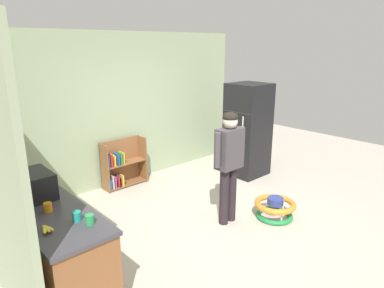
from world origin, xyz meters
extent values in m
plane|color=#BBB3A2|center=(0.00, 0.00, 0.00)|extent=(12.00, 12.00, 0.00)
cube|color=#9AAD85|center=(0.00, 2.33, 1.35)|extent=(5.20, 0.06, 2.70)
cube|color=brown|center=(-2.20, 0.38, 0.43)|extent=(0.60, 1.96, 0.86)
cube|color=#403D44|center=(-2.20, 0.38, 0.88)|extent=(0.64, 2.00, 0.04)
sphere|color=silver|center=(-1.89, -0.27, 0.56)|extent=(0.04, 0.04, 0.04)
sphere|color=silver|center=(-1.89, 0.38, 0.56)|extent=(0.04, 0.04, 0.04)
sphere|color=silver|center=(-1.89, 1.04, 0.56)|extent=(0.04, 0.04, 0.04)
cube|color=black|center=(1.90, 1.02, 0.89)|extent=(0.70, 0.68, 1.78)
cylinder|color=silver|center=(1.53, 0.85, 0.98)|extent=(0.02, 0.02, 0.50)
cube|color=#333333|center=(1.54, 1.02, 1.28)|extent=(0.01, 0.67, 0.01)
cube|color=brown|center=(-0.60, 2.11, 0.42)|extent=(0.02, 0.28, 0.85)
cube|color=brown|center=(0.18, 2.11, 0.42)|extent=(0.02, 0.28, 0.85)
cube|color=brown|center=(-0.21, 2.24, 0.42)|extent=(0.80, 0.02, 0.85)
cube|color=brown|center=(-0.21, 2.11, 0.03)|extent=(0.76, 0.24, 0.02)
cube|color=brown|center=(-0.21, 2.11, 0.43)|extent=(0.76, 0.24, 0.02)
cube|color=#225BA6|center=(-0.56, 2.08, 0.13)|extent=(0.03, 0.17, 0.19)
cube|color=#1F4D9E|center=(-0.56, 2.08, 0.56)|extent=(0.02, 0.17, 0.23)
cube|color=beige|center=(-0.50, 2.08, 0.16)|extent=(0.02, 0.17, 0.24)
cube|color=red|center=(-0.50, 2.08, 0.56)|extent=(0.03, 0.17, 0.22)
cube|color=#8C4192|center=(-0.45, 2.08, 0.15)|extent=(0.02, 0.17, 0.21)
cube|color=gold|center=(-0.44, 2.08, 0.54)|extent=(0.02, 0.17, 0.19)
cube|color=#453F3E|center=(-0.37, 2.08, 0.14)|extent=(0.02, 0.17, 0.21)
cube|color=#2856A0|center=(-0.37, 2.08, 0.55)|extent=(0.02, 0.17, 0.21)
cube|color=red|center=(-0.37, 2.08, 0.13)|extent=(0.03, 0.17, 0.18)
cube|color=#2B8541|center=(-0.31, 2.08, 0.55)|extent=(0.03, 0.17, 0.21)
cube|color=gold|center=(-0.30, 2.08, 0.14)|extent=(0.03, 0.17, 0.20)
cube|color=gold|center=(-0.26, 2.08, 0.55)|extent=(0.02, 0.17, 0.21)
cylinder|color=black|center=(0.09, -0.04, 0.41)|extent=(0.13, 0.13, 0.83)
cylinder|color=black|center=(0.25, -0.04, 0.41)|extent=(0.13, 0.13, 0.83)
cube|color=#433E43|center=(0.17, -0.04, 1.11)|extent=(0.38, 0.22, 0.56)
cylinder|color=#433E43|center=(-0.07, -0.04, 1.14)|extent=(0.09, 0.09, 0.48)
cylinder|color=#433E43|center=(0.41, -0.04, 1.14)|extent=(0.09, 0.09, 0.48)
sphere|color=beige|center=(0.17, -0.04, 1.49)|extent=(0.20, 0.20, 0.20)
ellipsoid|color=black|center=(0.17, -0.04, 1.55)|extent=(0.21, 0.21, 0.13)
torus|color=#238A47|center=(0.77, -0.44, 0.04)|extent=(0.54, 0.54, 0.07)
torus|color=orange|center=(0.77, -0.44, 0.22)|extent=(0.60, 0.60, 0.08)
cylinder|color=#323E88|center=(0.77, -0.44, 0.27)|extent=(0.23, 0.23, 0.10)
cylinder|color=silver|center=(0.99, -0.44, 0.13)|extent=(0.02, 0.02, 0.18)
cylinder|color=silver|center=(0.66, -0.25, 0.13)|extent=(0.02, 0.02, 0.18)
cylinder|color=silver|center=(0.66, -0.63, 0.13)|extent=(0.02, 0.02, 0.18)
cube|color=black|center=(-2.21, 0.63, 1.04)|extent=(0.36, 0.48, 0.28)
cube|color=#2D2D33|center=(-2.02, 0.59, 1.04)|extent=(0.01, 0.31, 0.20)
cube|color=#515156|center=(-2.02, 0.80, 1.04)|extent=(0.01, 0.10, 0.20)
ellipsoid|color=yellow|center=(-2.39, -0.17, 0.93)|extent=(0.09, 0.16, 0.04)
ellipsoid|color=yellow|center=(-2.38, -0.17, 0.93)|extent=(0.04, 0.15, 0.04)
ellipsoid|color=yellow|center=(-2.36, -0.17, 0.93)|extent=(0.09, 0.16, 0.04)
cylinder|color=red|center=(-2.14, 1.01, 0.99)|extent=(0.07, 0.07, 0.18)
cylinder|color=red|center=(-2.14, 1.01, 1.10)|extent=(0.03, 0.03, 0.05)
cylinder|color=black|center=(-2.14, 1.01, 1.14)|extent=(0.04, 0.04, 0.02)
cylinder|color=blue|center=(-2.42, 1.04, 0.95)|extent=(0.08, 0.08, 0.09)
cylinder|color=orange|center=(-2.22, 0.20, 0.95)|extent=(0.08, 0.08, 0.09)
cylinder|color=teal|center=(-2.09, -0.17, 0.95)|extent=(0.08, 0.08, 0.09)
cylinder|color=green|center=(-2.03, -0.31, 0.95)|extent=(0.08, 0.08, 0.09)
cylinder|color=yellow|center=(-2.41, 0.25, 0.95)|extent=(0.08, 0.08, 0.09)
camera|label=1|loc=(-3.25, -3.02, 2.49)|focal=32.31mm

